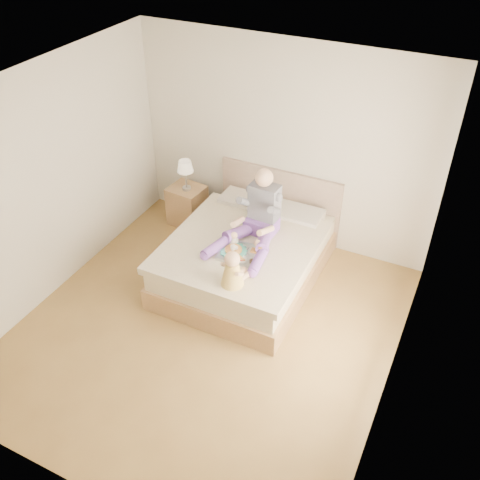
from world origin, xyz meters
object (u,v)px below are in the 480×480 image
at_px(bed, 248,254).
at_px(tray, 242,252).
at_px(nightstand, 187,205).
at_px(adult, 257,219).
at_px(baby, 233,271).

xyz_separation_m(bed, tray, (0.09, -0.38, 0.33)).
distance_m(bed, tray, 0.51).
bearing_deg(bed, nightstand, 152.19).
relative_size(nightstand, adult, 0.54).
bearing_deg(nightstand, bed, -22.25).
height_order(adult, tray, adult).
bearing_deg(baby, adult, 119.06).
height_order(nightstand, baby, baby).
xyz_separation_m(bed, adult, (0.10, 0.01, 0.55)).
relative_size(tray, baby, 1.30).
distance_m(nightstand, baby, 2.22).
xyz_separation_m(tray, baby, (0.13, -0.50, 0.14)).
bearing_deg(tray, bed, 98.60).
distance_m(nightstand, tray, 1.76).
height_order(tray, baby, baby).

